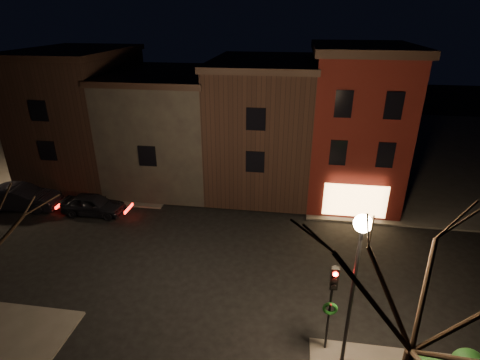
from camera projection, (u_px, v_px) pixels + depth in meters
name	position (u px, v px, depth m)	size (l,w,h in m)	color
ground	(216.00, 258.00, 20.76)	(120.00, 120.00, 0.00)	black
sidewalk_far_right	(461.00, 153.00, 36.10)	(30.00, 30.00, 0.12)	#2D2B28
sidewalk_far_left	(77.00, 135.00, 41.49)	(30.00, 30.00, 0.12)	#2D2B28
corner_building	(355.00, 124.00, 26.03)	(6.50, 8.50, 10.50)	#4D110D
row_building_a	(263.00, 124.00, 28.06)	(7.30, 10.30, 9.40)	black
row_building_b	(170.00, 126.00, 29.25)	(7.80, 10.30, 8.40)	black
row_building_c	(82.00, 114.00, 29.92)	(7.30, 10.30, 9.90)	black
street_lamp_near	(358.00, 253.00, 12.39)	(0.60, 0.60, 6.48)	black
traffic_signal	(332.00, 297.00, 13.89)	(0.58, 0.38, 4.05)	black
bare_tree_right	(429.00, 282.00, 9.57)	(6.40, 6.40, 8.50)	black
parked_car_a	(93.00, 204.00, 25.06)	(1.69, 4.21, 1.43)	black
parked_car_b	(20.00, 198.00, 25.68)	(1.81, 5.19, 1.71)	black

